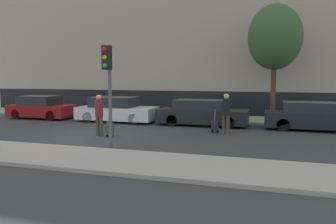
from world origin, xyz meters
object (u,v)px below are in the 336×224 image
object	(u,v)px
parked_car_0	(41,108)
traffic_light	(108,76)
parked_car_1	(116,110)
parked_car_2	(202,113)
pedestrian_left	(99,113)
parked_bicycle	(182,110)
parked_car_3	(312,117)
trolley_right	(215,125)
bare_tree_near_crossing	(275,37)
pedestrian_right	(226,111)
trolley_left	(109,129)

from	to	relation	value
parked_car_0	traffic_light	xyz separation A→B (m)	(8.16, -6.85, 1.91)
parked_car_1	traffic_light	distance (m)	7.78
parked_car_2	traffic_light	bearing A→B (deg)	-105.14
pedestrian_left	parked_bicycle	distance (m)	7.20
parked_car_3	trolley_right	bearing A→B (deg)	-154.04
traffic_light	parked_car_2	bearing A→B (deg)	74.86
bare_tree_near_crossing	trolley_right	bearing A→B (deg)	-119.48
parked_car_0	pedestrian_left	size ratio (longest dim) A/B	2.23
pedestrian_left	parked_car_2	bearing A→B (deg)	-117.69
trolley_right	parked_bicycle	world-z (taller)	same
parked_car_0	traffic_light	distance (m)	10.82
traffic_light	parked_car_3	bearing A→B (deg)	43.73
parked_car_3	trolley_right	xyz separation A→B (m)	(-4.33, -2.11, -0.31)
parked_bicycle	bare_tree_near_crossing	xyz separation A→B (m)	(5.32, -0.10, 4.22)
parked_car_1	parked_car_3	xyz separation A→B (m)	(10.32, 0.03, -0.02)
trolley_right	pedestrian_right	bearing A→B (deg)	-19.35
trolley_left	traffic_light	bearing A→B (deg)	-62.87
parked_car_1	pedestrian_right	size ratio (longest dim) A/B	2.49
pedestrian_right	trolley_right	bearing A→B (deg)	-179.93
traffic_light	bare_tree_near_crossing	bearing A→B (deg)	59.69
parked_car_2	trolley_right	xyz separation A→B (m)	(1.03, -2.09, -0.31)
parked_car_1	pedestrian_right	bearing A→B (deg)	-19.19
parked_car_2	parked_car_3	size ratio (longest dim) A/B	1.06
parked_car_1	parked_car_2	distance (m)	4.96
parked_car_0	trolley_left	size ratio (longest dim) A/B	3.49
pedestrian_left	trolley_right	distance (m)	5.24
parked_car_1	parked_bicycle	bearing A→B (deg)	38.00
trolley_right	bare_tree_near_crossing	size ratio (longest dim) A/B	0.17
traffic_light	parked_car_0	bearing A→B (deg)	139.97
parked_car_0	parked_bicycle	xyz separation A→B (m)	(8.28, 2.54, -0.16)
parked_car_1	pedestrian_left	bearing A→B (deg)	-73.03
bare_tree_near_crossing	parked_car_3	bearing A→B (deg)	-53.12
pedestrian_right	bare_tree_near_crossing	xyz separation A→B (m)	(2.02, 4.68, 3.68)
bare_tree_near_crossing	parked_car_2	bearing A→B (deg)	-146.03
parked_car_1	parked_car_2	world-z (taller)	parked_car_1
parked_car_3	trolley_right	world-z (taller)	parked_car_3
parked_car_0	bare_tree_near_crossing	distance (m)	14.40
parked_car_2	bare_tree_near_crossing	xyz separation A→B (m)	(3.57, 2.41, 4.07)
pedestrian_right	traffic_light	distance (m)	5.94
trolley_left	parked_car_3	bearing A→B (deg)	28.45
parked_car_0	parked_car_1	world-z (taller)	parked_car_1
trolley_right	trolley_left	bearing A→B (deg)	-149.05
trolley_left	bare_tree_near_crossing	distance (m)	10.55
trolley_left	pedestrian_right	distance (m)	5.19
trolley_left	pedestrian_right	xyz separation A→B (m)	(4.61, 2.27, 0.67)
parked_car_0	pedestrian_right	bearing A→B (deg)	-10.91
traffic_light	trolley_left	bearing A→B (deg)	117.13
pedestrian_left	trolley_right	world-z (taller)	pedestrian_left
bare_tree_near_crossing	pedestrian_right	bearing A→B (deg)	-113.38
parked_car_1	trolley_left	world-z (taller)	parked_car_1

